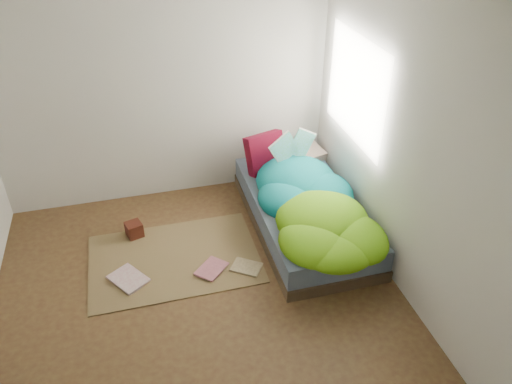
% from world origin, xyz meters
% --- Properties ---
extents(ground, '(3.50, 3.50, 0.00)m').
position_xyz_m(ground, '(0.00, 0.00, 0.00)').
color(ground, '#492A1C').
rests_on(ground, ground).
extents(room_walls, '(3.54, 3.54, 2.62)m').
position_xyz_m(room_walls, '(0.01, 0.01, 1.63)').
color(room_walls, beige).
rests_on(room_walls, ground).
extents(bed, '(1.00, 2.00, 0.34)m').
position_xyz_m(bed, '(1.22, 0.72, 0.17)').
color(bed, '#3E3422').
rests_on(bed, ground).
extents(duvet, '(0.96, 1.84, 0.34)m').
position_xyz_m(duvet, '(1.22, 0.50, 0.51)').
color(duvet, '#076A77').
rests_on(duvet, bed).
extents(rug, '(1.60, 1.10, 0.01)m').
position_xyz_m(rug, '(-0.15, 0.55, 0.01)').
color(rug, brown).
rests_on(rug, ground).
extents(pillow_floral, '(0.62, 0.48, 0.12)m').
position_xyz_m(pillow_floral, '(1.43, 1.49, 0.40)').
color(pillow_floral, white).
rests_on(pillow_floral, bed).
extents(pillow_magenta, '(0.45, 0.25, 0.43)m').
position_xyz_m(pillow_magenta, '(0.99, 1.38, 0.55)').
color(pillow_magenta, '#440417').
rests_on(pillow_magenta, bed).
extents(open_book, '(0.47, 0.22, 0.28)m').
position_xyz_m(open_book, '(1.23, 1.16, 0.82)').
color(open_book, '#2E8D39').
rests_on(open_book, duvet).
extents(wooden_box, '(0.19, 0.19, 0.15)m').
position_xyz_m(wooden_box, '(-0.49, 1.00, 0.09)').
color(wooden_box, '#36100C').
rests_on(wooden_box, rug).
extents(floor_book_a, '(0.40, 0.42, 0.03)m').
position_xyz_m(floor_book_a, '(-0.69, 0.29, 0.02)').
color(floor_book_a, silver).
rests_on(floor_book_a, rug).
extents(floor_book_b, '(0.35, 0.35, 0.03)m').
position_xyz_m(floor_book_b, '(0.09, 0.37, 0.03)').
color(floor_book_b, '#B46872').
rests_on(floor_book_b, rug).
extents(floor_book_c, '(0.33, 0.31, 0.02)m').
position_xyz_m(floor_book_c, '(0.43, 0.15, 0.02)').
color(floor_book_c, tan).
rests_on(floor_book_c, rug).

